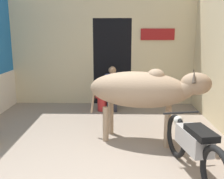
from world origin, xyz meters
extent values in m
cube|color=beige|center=(-1.42, 4.59, 1.21)|extent=(2.31, 0.18, 2.42)
cube|color=beige|center=(1.69, 4.59, 1.21)|extent=(1.76, 0.18, 2.42)
cube|color=black|center=(0.28, 4.95, 1.21)|extent=(1.08, 0.90, 2.42)
cube|color=maroon|center=(1.53, 4.48, 1.99)|extent=(0.93, 0.03, 0.31)
ellipsoid|color=tan|center=(0.81, 1.83, 0.99)|extent=(1.95, 1.10, 0.67)
ellipsoid|color=tan|center=(1.12, 1.76, 1.27)|extent=(0.37, 0.35, 0.25)
cylinder|color=tan|center=(1.63, 1.64, 1.05)|extent=(0.50, 0.41, 0.44)
ellipsoid|color=tan|center=(1.80, 1.60, 1.15)|extent=(0.60, 0.45, 0.40)
cylinder|color=tan|center=(-0.04, 2.03, 0.78)|extent=(0.13, 0.07, 0.60)
cylinder|color=tan|center=(1.41, 1.89, 0.33)|extent=(0.11, 0.11, 0.67)
cylinder|color=tan|center=(1.32, 1.51, 0.33)|extent=(0.11, 0.11, 0.67)
cylinder|color=tan|center=(0.30, 2.15, 0.33)|extent=(0.11, 0.11, 0.67)
cylinder|color=tan|center=(0.21, 1.77, 0.33)|extent=(0.11, 0.11, 0.67)
cone|color=#473D33|center=(1.79, 1.75, 1.30)|extent=(0.10, 0.17, 0.24)
cone|color=#473D33|center=(1.73, 1.48, 1.30)|extent=(0.10, 0.17, 0.24)
torus|color=black|center=(1.62, -0.04, 0.36)|extent=(0.20, 0.71, 0.71)
torus|color=black|center=(1.40, 1.17, 0.36)|extent=(0.20, 0.71, 0.71)
cube|color=#9E9993|center=(1.51, 0.56, 0.54)|extent=(0.39, 0.71, 0.28)
cube|color=black|center=(1.55, 0.38, 0.72)|extent=(0.35, 0.58, 0.09)
cylinder|color=black|center=(1.43, 1.03, 0.80)|extent=(0.58, 0.13, 0.03)
sphere|color=silver|center=(1.41, 1.12, 0.64)|extent=(0.15, 0.15, 0.15)
cube|color=#282833|center=(0.29, 3.70, 0.20)|extent=(0.26, 0.14, 0.40)
cube|color=#282833|center=(0.29, 3.79, 0.45)|extent=(0.26, 0.32, 0.11)
cube|color=navy|center=(0.29, 3.86, 0.71)|extent=(0.37, 0.20, 0.52)
sphere|color=#937051|center=(0.29, 3.86, 1.07)|extent=(0.20, 0.20, 0.20)
cylinder|color=red|center=(0.03, 3.76, 0.18)|extent=(0.25, 0.25, 0.36)
cylinder|color=red|center=(0.03, 3.76, 0.38)|extent=(0.36, 0.36, 0.04)
camera|label=1|loc=(0.43, -2.93, 2.02)|focal=42.00mm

